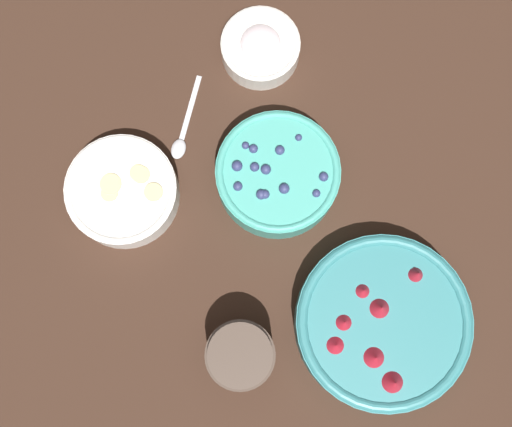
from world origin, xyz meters
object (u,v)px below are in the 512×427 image
at_px(bowl_strawberries, 382,323).
at_px(jar_chocolate, 241,355).
at_px(bowl_bananas, 123,191).
at_px(bowl_cream, 260,47).
at_px(bowl_blueberries, 278,175).

distance_m(bowl_strawberries, jar_chocolate, 0.21).
bearing_deg(jar_chocolate, bowl_bananas, -178.35).
relative_size(bowl_cream, jar_chocolate, 1.27).
distance_m(bowl_blueberries, bowl_bananas, 0.23).
height_order(bowl_blueberries, bowl_bananas, bowl_blueberries).
height_order(bowl_strawberries, bowl_cream, bowl_strawberries).
relative_size(bowl_blueberries, bowl_bananas, 1.11).
bearing_deg(bowl_blueberries, bowl_bananas, -118.93).
relative_size(bowl_strawberries, bowl_blueberries, 1.36).
bearing_deg(jar_chocolate, bowl_strawberries, 67.35).
bearing_deg(bowl_cream, jar_chocolate, -38.47).
relative_size(bowl_strawberries, bowl_cream, 2.04).
height_order(bowl_bananas, jar_chocolate, jar_chocolate).
xyz_separation_m(bowl_blueberries, jar_chocolate, (0.18, -0.19, 0.01)).
distance_m(bowl_bananas, bowl_cream, 0.31).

